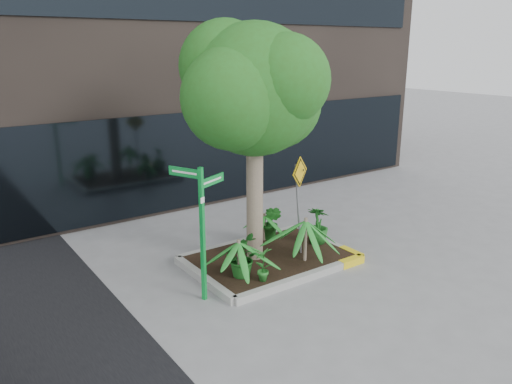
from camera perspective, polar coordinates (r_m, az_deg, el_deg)
ground at (r=10.30m, az=1.69°, el=-8.85°), size 80.00×80.00×0.00m
planter at (r=10.58m, az=1.81°, el=-7.53°), size 3.35×2.36×0.15m
tree at (r=9.67m, az=-0.23°, el=11.58°), size 3.27×2.90×4.90m
palm_front at (r=10.08m, az=5.72°, el=-3.28°), size 1.04×1.04×1.15m
palm_left at (r=9.37m, az=-2.00°, el=-5.77°), size 0.85×0.85×0.95m
palm_back at (r=11.18m, az=0.94°, el=-2.69°), size 0.71×0.71×0.79m
shrub_a at (r=9.55m, az=-1.80°, el=-7.46°), size 0.92×0.92×0.76m
shrub_b at (r=11.17m, az=7.10°, el=-3.75°), size 0.65×0.65×0.84m
shrub_c at (r=9.37m, az=0.85°, el=-8.17°), size 0.41×0.41×0.69m
shrub_d at (r=11.27m, az=1.80°, el=-3.51°), size 0.60×0.60×0.82m
street_sign_post at (r=8.69m, az=-6.25°, el=-3.06°), size 0.91×0.68×2.44m
cattle_sign at (r=10.30m, az=4.96°, el=0.39°), size 0.59×0.28×2.09m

